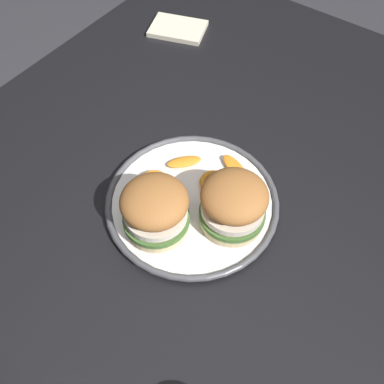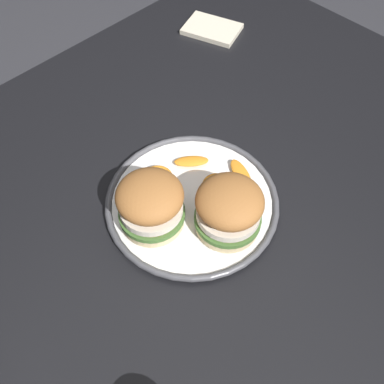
{
  "view_description": "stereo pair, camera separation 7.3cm",
  "coord_description": "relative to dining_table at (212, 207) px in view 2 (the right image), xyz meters",
  "views": [
    {
      "loc": [
        0.44,
        0.27,
        1.42
      ],
      "look_at": [
        0.07,
        0.01,
        0.78
      ],
      "focal_mm": 41.3,
      "sensor_mm": 36.0,
      "label": 1
    },
    {
      "loc": [
        0.39,
        0.33,
        1.42
      ],
      "look_at": [
        0.07,
        0.01,
        0.78
      ],
      "focal_mm": 41.3,
      "sensor_mm": 36.0,
      "label": 2
    }
  ],
  "objects": [
    {
      "name": "ground_plane",
      "position": [
        0.0,
        0.0,
        -0.65
      ],
      "size": [
        8.0,
        8.0,
        0.0
      ],
      "primitive_type": "plane",
      "color": "#333338"
    },
    {
      "name": "dining_table",
      "position": [
        0.0,
        0.0,
        0.0
      ],
      "size": [
        1.26,
        1.06,
        0.74
      ],
      "color": "black",
      "rests_on": "ground"
    },
    {
      "name": "dinner_plate",
      "position": [
        0.07,
        0.01,
        0.1
      ],
      "size": [
        0.32,
        0.32,
        0.02
      ],
      "color": "white",
      "rests_on": "dining_table"
    },
    {
      "name": "sandwich_half_left",
      "position": [
        0.06,
        0.09,
        0.16
      ],
      "size": [
        0.16,
        0.16,
        0.1
      ],
      "color": "beige",
      "rests_on": "dinner_plate"
    },
    {
      "name": "sandwich_half_right",
      "position": [
        0.15,
        -0.01,
        0.16
      ],
      "size": [
        0.15,
        0.15,
        0.1
      ],
      "color": "beige",
      "rests_on": "dinner_plate"
    },
    {
      "name": "orange_peel_curled",
      "position": [
        0.08,
        -0.07,
        0.11
      ],
      "size": [
        0.06,
        0.06,
        0.01
      ],
      "color": "orange",
      "rests_on": "dinner_plate"
    },
    {
      "name": "orange_peel_strip_long",
      "position": [
        -0.04,
        0.03,
        0.11
      ],
      "size": [
        0.05,
        0.08,
        0.01
      ],
      "color": "orange",
      "rests_on": "dinner_plate"
    },
    {
      "name": "orange_peel_strip_short",
      "position": [
        0.01,
        -0.05,
        0.11
      ],
      "size": [
        0.07,
        0.06,
        0.01
      ],
      "color": "orange",
      "rests_on": "dinner_plate"
    },
    {
      "name": "orange_peel_small_curl",
      "position": [
        0.02,
        0.02,
        0.11
      ],
      "size": [
        0.07,
        0.07,
        0.01
      ],
      "color": "orange",
      "rests_on": "dinner_plate"
    },
    {
      "name": "folded_napkin",
      "position": [
        -0.34,
        -0.33,
        0.1
      ],
      "size": [
        0.14,
        0.16,
        0.01
      ],
      "primitive_type": "cube",
      "rotation": [
        0.0,
        0.0,
        1.91
      ],
      "color": "beige",
      "rests_on": "dining_table"
    }
  ]
}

